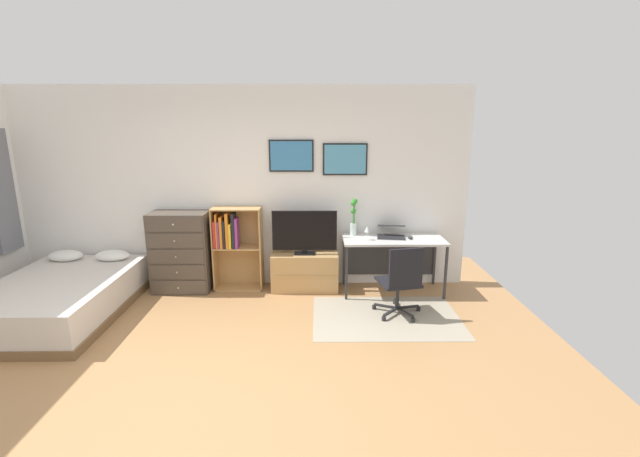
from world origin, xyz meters
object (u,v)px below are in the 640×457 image
bamboo_vase (354,219)px  desk (392,247)px  tv_stand (305,271)px  dresser (181,252)px  wine_glass (367,230)px  computer_mouse (410,238)px  bookshelf (233,241)px  laptop (391,232)px  bed (60,297)px  office_chair (401,280)px  television (305,233)px

bamboo_vase → desk: bearing=-12.2°
tv_stand → desk: desk is taller
dresser → desk: dresser is taller
bamboo_vase → wine_glass: 0.31m
dresser → computer_mouse: dresser is taller
dresser → bookshelf: bearing=5.4°
desk → bamboo_vase: (-0.52, 0.11, 0.36)m
tv_stand → laptop: (1.16, 0.02, 0.55)m
bed → desk: desk is taller
bed → wine_glass: size_ratio=11.38×
dresser → laptop: dresser is taller
bed → computer_mouse: 4.33m
office_chair → laptop: 0.96m
bookshelf → television: (0.97, -0.07, 0.13)m
office_chair → television: bearing=130.7°
tv_stand → computer_mouse: (1.39, -0.11, 0.50)m
television → tv_stand: bearing=90.0°
television → bookshelf: bearing=175.7°
office_chair → computer_mouse: 0.86m
television → desk: size_ratio=0.65×
dresser → tv_stand: size_ratio=1.20×
tv_stand → bamboo_vase: size_ratio=1.79×
desk → computer_mouse: bearing=-23.7°
desk → laptop: bearing=112.9°
dresser → bamboo_vase: bamboo_vase is taller
bed → tv_stand: bed is taller
dresser → wine_glass: 2.49m
dresser → wine_glass: dresser is taller
bed → laptop: 4.14m
bamboo_vase → wine_glass: bamboo_vase is taller
bookshelf → computer_mouse: (2.35, -0.17, 0.09)m
tv_stand → bamboo_vase: 0.97m
bookshelf → computer_mouse: size_ratio=10.82×
television → bamboo_vase: 0.69m
desk → dresser: bearing=179.9°
bed → office_chair: office_chair is taller
bed → office_chair: bearing=-1.4°
bookshelf → tv_stand: 1.05m
desk → wine_glass: size_ratio=7.36×
television → bamboo_vase: bearing=9.8°
television → desk: (1.17, 0.00, -0.20)m
television → laptop: (1.16, 0.04, -0.00)m
bed → tv_stand: size_ratio=2.29×
office_chair → computer_mouse: bearing=59.5°
bed → dresser: size_ratio=1.90×
desk → computer_mouse: 0.28m
laptop → wine_glass: 0.40m
tv_stand → computer_mouse: size_ratio=8.60×
bookshelf → tv_stand: bookshelf is taller
dresser → office_chair: size_ratio=1.25×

